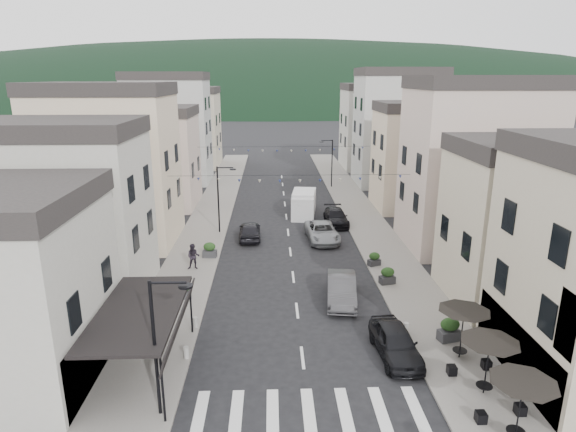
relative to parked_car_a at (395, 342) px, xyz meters
name	(u,v)px	position (x,y,z in m)	size (l,w,h in m)	color
sidewalk_left	(212,214)	(-12.10, 26.00, -0.72)	(4.00, 76.00, 0.12)	slate
sidewalk_right	(359,213)	(2.90, 26.00, -0.72)	(4.00, 76.00, 0.12)	slate
hill_backdrop	(273,99)	(-4.60, 294.00, -0.78)	(640.00, 360.00, 70.00)	black
boutique_awning	(145,313)	(-11.85, -1.00, 2.34)	(3.77, 7.50, 3.28)	black
buildings_row_left	(151,147)	(-19.10, 31.75, 5.34)	(10.20, 54.16, 14.00)	#B0ADA2
buildings_row_right	(419,145)	(9.90, 30.59, 5.54)	(10.20, 54.16, 14.50)	#BBAD94
cafe_terrace	(489,348)	(3.10, -3.20, 1.58)	(2.50, 8.10, 2.53)	black
streetlamp_left_near	(161,335)	(-10.42, -4.00, 2.92)	(1.70, 0.56, 6.00)	black
streetlamp_left_far	(221,193)	(-10.42, 20.00, 2.92)	(1.70, 0.56, 6.00)	black
streetlamp_right_far	(330,158)	(1.22, 38.00, 2.92)	(1.70, 0.56, 6.00)	black
bollards	(303,356)	(-4.60, -0.50, -0.36)	(11.66, 10.26, 0.60)	gray
bunting_near	(290,180)	(-4.60, 16.00, 4.88)	(19.00, 0.28, 0.62)	black
bunting_far	(284,150)	(-4.60, 32.00, 4.88)	(19.00, 0.28, 0.62)	black
parked_car_a	(395,342)	(0.00, 0.00, 0.00)	(1.84, 4.56, 1.55)	black
parked_car_b	(341,289)	(-1.80, 6.16, 0.03)	(1.72, 4.93, 1.62)	#38383B
parked_car_c	(322,232)	(-1.80, 17.76, -0.03)	(2.49, 5.40, 1.50)	gray
parked_car_d	(336,217)	(0.00, 22.32, -0.07)	(1.99, 4.90, 1.42)	black
parked_car_e	(250,230)	(-7.94, 18.33, -0.01)	(1.80, 4.48, 1.53)	black
delivery_van	(304,203)	(-2.81, 25.54, 0.50)	(2.83, 5.67, 2.61)	silver
pedestrian_a	(148,315)	(-12.84, 3.01, 0.13)	(0.57, 0.38, 1.57)	black
pedestrian_b	(193,257)	(-11.66, 11.45, 0.28)	(0.91, 0.71, 1.87)	black
planter_la	(184,291)	(-11.56, 6.67, -0.17)	(0.99, 0.70, 1.00)	#323234
planter_lb	(210,250)	(-10.82, 13.79, -0.09)	(1.09, 0.67, 1.17)	#313134
planter_ra	(450,329)	(3.14, 1.19, -0.04)	(1.25, 0.88, 1.27)	#313134
planter_rb	(387,276)	(1.60, 8.45, -0.10)	(1.12, 0.78, 1.14)	#29292B
planter_rc	(374,259)	(1.40, 11.65, -0.17)	(1.02, 0.80, 1.01)	#29292B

